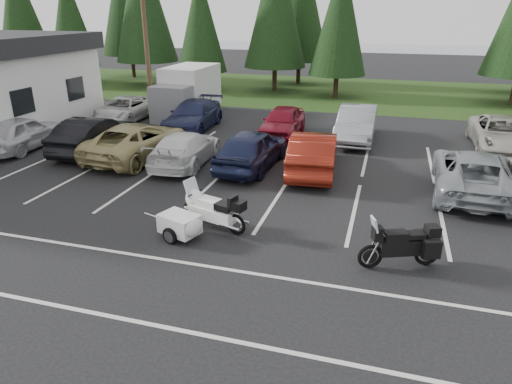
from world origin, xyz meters
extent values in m
plane|color=black|center=(0.00, 0.00, 0.00)|extent=(120.00, 120.00, 0.00)
cube|color=#203711|center=(0.00, 24.00, 0.01)|extent=(80.00, 16.00, 0.01)
cube|color=gray|center=(4.00, 55.00, 0.00)|extent=(70.00, 50.00, 0.02)
cylinder|color=#473321|center=(-10.00, 12.00, 4.50)|extent=(0.26, 0.26, 9.00)
cube|color=silver|center=(0.00, 2.00, 0.00)|extent=(32.00, 16.00, 0.01)
cylinder|color=#332316|center=(-28.00, 22.50, 1.25)|extent=(0.36, 0.36, 2.50)
cone|color=black|center=(-28.00, 22.50, 6.24)|extent=(4.58, 4.58, 8.84)
cylinder|color=#332316|center=(-22.00, 21.20, 1.08)|extent=(0.36, 0.36, 2.16)
cone|color=black|center=(-22.00, 21.20, 5.40)|extent=(3.96, 3.96, 7.65)
cylinder|color=#332316|center=(-16.00, 22.80, 1.39)|extent=(0.36, 0.36, 2.78)
cylinder|color=#332316|center=(-10.50, 21.40, 1.06)|extent=(0.36, 0.36, 2.11)
cone|color=black|center=(-10.50, 21.40, 5.28)|extent=(3.87, 3.87, 7.48)
cylinder|color=#332316|center=(-5.00, 22.90, 1.31)|extent=(0.36, 0.36, 2.62)
cone|color=black|center=(-5.00, 22.90, 6.54)|extent=(4.80, 4.80, 9.27)
cylinder|color=#332316|center=(0.00, 21.60, 1.13)|extent=(0.36, 0.36, 2.26)
cone|color=black|center=(0.00, 21.60, 5.64)|extent=(4.14, 4.14, 7.99)
cylinder|color=#332316|center=(-20.00, 27.00, 1.44)|extent=(0.36, 0.36, 2.88)
cylinder|color=#332316|center=(-4.00, 27.50, 1.36)|extent=(0.36, 0.36, 2.71)
cone|color=black|center=(-4.00, 27.50, 6.78)|extent=(4.97, 4.97, 9.61)
imported|color=silver|center=(-12.35, 3.92, 0.79)|extent=(2.15, 4.73, 1.57)
imported|color=black|center=(-8.90, 4.50, 0.81)|extent=(1.94, 4.99, 1.62)
imported|color=tan|center=(-6.52, 4.25, 0.78)|extent=(3.00, 5.77, 1.55)
imported|color=silver|center=(-4.11, 4.02, 0.70)|extent=(2.22, 4.89, 1.39)
imported|color=#171C3B|center=(-1.30, 4.35, 0.81)|extent=(2.20, 4.89, 1.63)
imported|color=maroon|center=(1.23, 4.55, 0.82)|extent=(2.20, 5.14, 1.65)
imported|color=gray|center=(7.03, 3.88, 0.77)|extent=(2.83, 5.68, 1.54)
imported|color=silver|center=(-10.90, 10.32, 0.69)|extent=(2.55, 5.09, 1.38)
imported|color=#1A1F42|center=(-6.23, 9.68, 0.76)|extent=(2.39, 5.34, 1.52)
imported|color=maroon|center=(-1.23, 9.60, 0.76)|extent=(1.81, 4.48, 1.52)
imported|color=gray|center=(2.48, 9.87, 0.83)|extent=(1.77, 5.06, 1.67)
imported|color=#A9A69B|center=(9.11, 10.15, 0.74)|extent=(2.44, 5.30, 1.47)
camera|label=1|loc=(3.92, -12.89, 6.16)|focal=32.00mm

